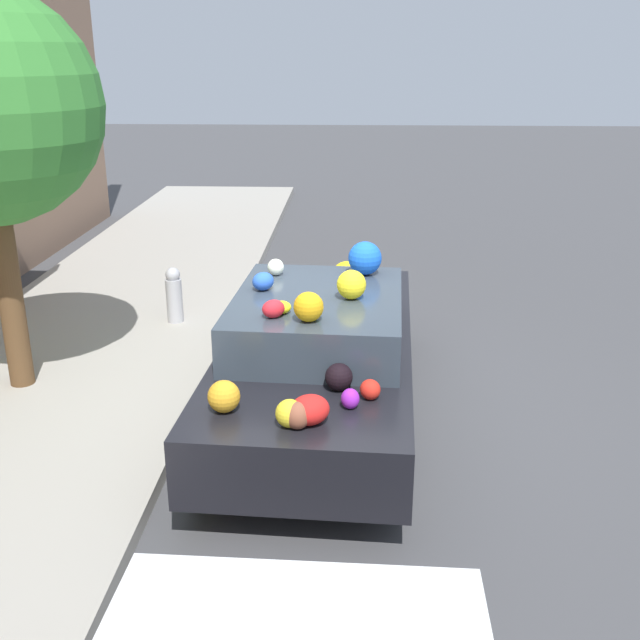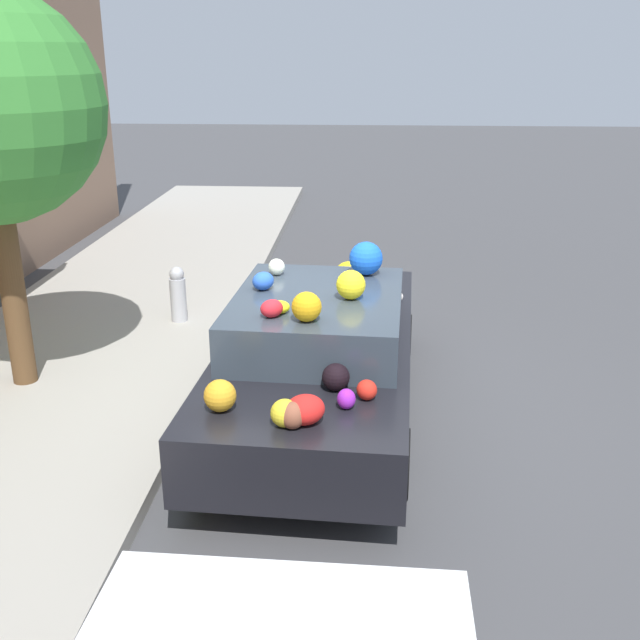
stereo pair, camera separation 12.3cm
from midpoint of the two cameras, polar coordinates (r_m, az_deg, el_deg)
ground_plane at (r=7.40m, az=-1.39°, el=-7.02°), size 60.00×60.00×0.00m
sidewalk_curb at (r=8.01m, az=-21.13°, el=-5.72°), size 24.00×3.20×0.14m
fire_hydrant at (r=9.48m, az=-11.42°, el=1.87°), size 0.20×0.20×0.70m
art_car at (r=7.08m, az=-0.50°, el=-2.31°), size 4.46×1.94×1.59m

